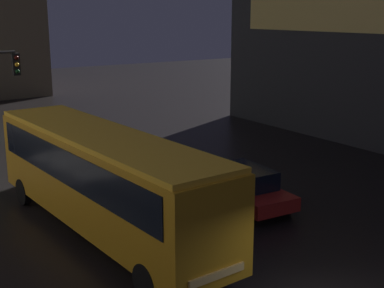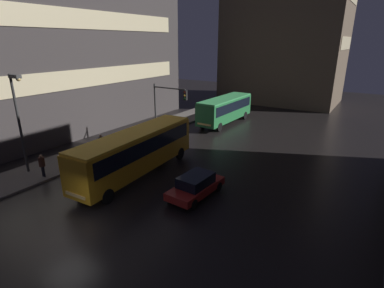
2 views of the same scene
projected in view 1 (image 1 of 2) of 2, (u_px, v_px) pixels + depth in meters
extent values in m
cube|color=orange|center=(102.00, 179.00, 17.04)|extent=(3.03, 11.58, 2.69)
cube|color=black|center=(102.00, 161.00, 16.89)|extent=(3.04, 10.67, 1.10)
cube|color=yellow|center=(101.00, 135.00, 16.70)|extent=(2.97, 11.35, 0.16)
cube|color=#F4CC72|center=(217.00, 275.00, 12.80)|extent=(1.68, 0.19, 0.20)
cylinder|color=black|center=(215.00, 259.00, 14.65)|extent=(0.30, 1.01, 1.00)
cylinder|color=black|center=(147.00, 282.00, 13.37)|extent=(0.30, 1.01, 1.00)
cylinder|color=black|center=(77.00, 181.00, 21.38)|extent=(0.30, 1.01, 1.00)
cylinder|color=black|center=(24.00, 192.00, 20.09)|extent=(0.30, 1.01, 1.00)
cube|color=maroon|center=(243.00, 192.00, 19.96)|extent=(2.13, 4.39, 0.50)
cube|color=black|center=(244.00, 177.00, 19.82)|extent=(1.73, 2.45, 0.68)
cylinder|color=black|center=(286.00, 205.00, 19.23)|extent=(0.24, 0.65, 0.64)
cylinder|color=black|center=(247.00, 214.00, 18.39)|extent=(0.24, 0.65, 0.64)
cylinder|color=black|center=(239.00, 183.00, 21.65)|extent=(0.24, 0.65, 0.64)
cylinder|color=black|center=(204.00, 190.00, 20.81)|extent=(0.24, 0.65, 0.64)
cube|color=black|center=(16.00, 64.00, 21.88)|extent=(0.30, 0.24, 0.90)
sphere|color=#390706|center=(16.00, 58.00, 21.70)|extent=(0.18, 0.18, 0.18)
sphere|color=gold|center=(17.00, 65.00, 21.77)|extent=(0.18, 0.18, 0.18)
sphere|color=black|center=(17.00, 71.00, 21.84)|extent=(0.18, 0.18, 0.18)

